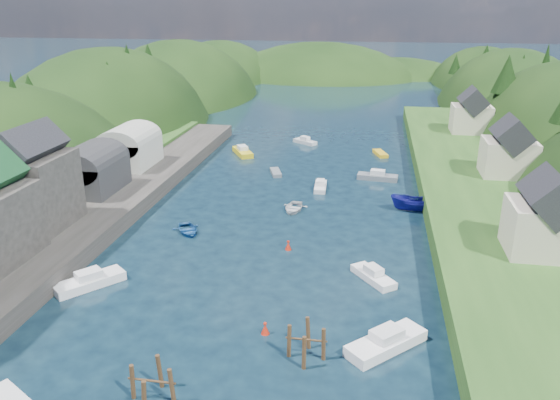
% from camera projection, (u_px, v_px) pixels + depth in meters
% --- Properties ---
extents(ground, '(600.00, 600.00, 0.00)m').
position_uv_depth(ground, '(304.00, 176.00, 84.45)').
color(ground, black).
rests_on(ground, ground).
extents(hillside_left, '(44.00, 245.56, 52.00)m').
position_uv_depth(hillside_left, '(111.00, 167.00, 117.51)').
color(hillside_left, black).
rests_on(hillside_left, ground).
extents(hillside_right, '(36.00, 245.56, 48.00)m').
position_uv_depth(hillside_right, '(557.00, 186.00, 102.97)').
color(hillside_right, black).
rests_on(hillside_right, ground).
extents(far_hills, '(103.00, 68.00, 44.00)m').
position_uv_depth(far_hills, '(350.00, 105.00, 202.74)').
color(far_hills, black).
rests_on(far_hills, ground).
extents(hill_trees, '(92.30, 149.51, 12.35)m').
position_uv_depth(hill_trees, '(325.00, 90.00, 94.23)').
color(hill_trees, black).
rests_on(hill_trees, ground).
extents(quay_left, '(12.00, 110.00, 2.00)m').
position_uv_depth(quay_left, '(54.00, 237.00, 60.16)').
color(quay_left, '#2D2B28').
rests_on(quay_left, ground).
extents(boat_sheds, '(7.00, 21.00, 7.50)m').
position_uv_depth(boat_sheds, '(111.00, 154.00, 76.60)').
color(boat_sheds, '#2D2D30').
rests_on(boat_sheds, quay_left).
extents(terrace_right, '(16.00, 120.00, 2.40)m').
position_uv_depth(terrace_right, '(485.00, 200.00, 70.80)').
color(terrace_right, '#234719').
rests_on(terrace_right, ground).
extents(right_bank_cottages, '(9.00, 59.24, 8.41)m').
position_uv_depth(right_bank_cottages, '(501.00, 150.00, 76.44)').
color(right_bank_cottages, beige).
rests_on(right_bank_cottages, terrace_right).
extents(piling_cluster_near, '(3.37, 3.13, 3.27)m').
position_uv_depth(piling_cluster_near, '(152.00, 387.00, 36.70)').
color(piling_cluster_near, '#382314').
rests_on(piling_cluster_near, ground).
extents(piling_cluster_far, '(3.14, 2.94, 3.27)m').
position_uv_depth(piling_cluster_far, '(306.00, 346.00, 41.16)').
color(piling_cluster_far, '#382314').
rests_on(piling_cluster_far, ground).
extents(channel_buoy_near, '(0.70, 0.70, 1.10)m').
position_uv_depth(channel_buoy_near, '(265.00, 329.00, 44.33)').
color(channel_buoy_near, '#AD1F0D').
rests_on(channel_buoy_near, ground).
extents(channel_buoy_far, '(0.70, 0.70, 1.10)m').
position_uv_depth(channel_buoy_far, '(288.00, 246.00, 59.36)').
color(channel_buoy_far, '#AD1F0D').
rests_on(channel_buoy_far, ground).
extents(moored_boats, '(37.44, 81.04, 2.31)m').
position_uv_depth(moored_boats, '(305.00, 221.00, 65.68)').
color(moored_boats, silver).
rests_on(moored_boats, ground).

